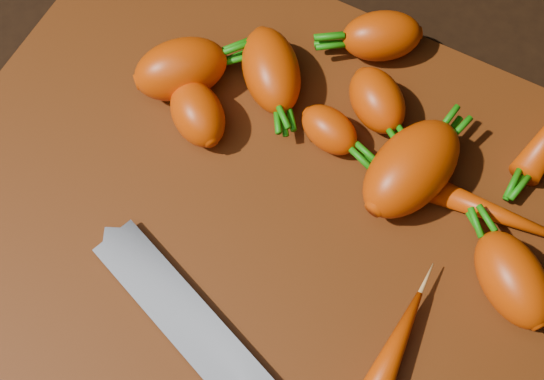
% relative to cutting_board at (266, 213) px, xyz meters
% --- Properties ---
extents(ground, '(2.00, 2.00, 0.01)m').
position_rel_cutting_board_xyz_m(ground, '(0.00, 0.00, -0.01)').
color(ground, black).
extents(cutting_board, '(0.50, 0.40, 0.01)m').
position_rel_cutting_board_xyz_m(cutting_board, '(0.00, 0.00, 0.00)').
color(cutting_board, '#512107').
rests_on(cutting_board, ground).
extents(carrot_0, '(0.09, 0.09, 0.05)m').
position_rel_cutting_board_xyz_m(carrot_0, '(-0.11, 0.07, 0.03)').
color(carrot_0, '#D13C00').
rests_on(carrot_0, cutting_board).
extents(carrot_1, '(0.07, 0.07, 0.04)m').
position_rel_cutting_board_xyz_m(carrot_1, '(-0.08, 0.04, 0.03)').
color(carrot_1, '#D13C00').
rests_on(carrot_1, cutting_board).
extents(carrot_2, '(0.08, 0.09, 0.04)m').
position_rel_cutting_board_xyz_m(carrot_2, '(-0.05, 0.10, 0.03)').
color(carrot_2, '#D13C00').
rests_on(carrot_2, cutting_board).
extents(carrot_3, '(0.08, 0.10, 0.05)m').
position_rel_cutting_board_xyz_m(carrot_3, '(0.08, 0.07, 0.03)').
color(carrot_3, '#D13C00').
rests_on(carrot_3, cutting_board).
extents(carrot_4, '(0.08, 0.07, 0.04)m').
position_rel_cutting_board_xyz_m(carrot_4, '(0.02, 0.17, 0.03)').
color(carrot_4, '#D13C00').
rests_on(carrot_4, cutting_board).
extents(carrot_5, '(0.06, 0.04, 0.03)m').
position_rel_cutting_board_xyz_m(carrot_5, '(0.01, 0.08, 0.02)').
color(carrot_5, '#D13C00').
rests_on(carrot_5, cutting_board).
extents(carrot_6, '(0.08, 0.08, 0.04)m').
position_rel_cutting_board_xyz_m(carrot_6, '(0.18, 0.03, 0.03)').
color(carrot_6, '#D13C00').
rests_on(carrot_6, cutting_board).
extents(carrot_8, '(0.12, 0.03, 0.02)m').
position_rel_cutting_board_xyz_m(carrot_8, '(0.16, 0.07, 0.02)').
color(carrot_8, '#D13C00').
rests_on(carrot_8, cutting_board).
extents(carrot_9, '(0.03, 0.11, 0.03)m').
position_rel_cutting_board_xyz_m(carrot_9, '(0.13, -0.06, 0.02)').
color(carrot_9, '#D13C00').
rests_on(carrot_9, cutting_board).
extents(carrot_10, '(0.07, 0.07, 0.04)m').
position_rel_cutting_board_xyz_m(carrot_10, '(0.04, 0.11, 0.03)').
color(carrot_10, '#D13C00').
rests_on(carrot_10, cutting_board).
extents(knife, '(0.31, 0.13, 0.02)m').
position_rel_cutting_board_xyz_m(knife, '(0.02, -0.11, 0.01)').
color(knife, gray).
rests_on(knife, cutting_board).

